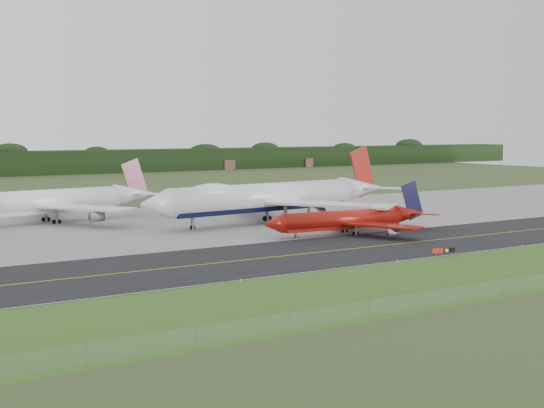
{
  "coord_description": "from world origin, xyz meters",
  "views": [
    {
      "loc": [
        -89.19,
        -120.16,
        23.42
      ],
      "look_at": [
        -0.63,
        22.0,
        6.76
      ],
      "focal_mm": 50.0,
      "sensor_mm": 36.0,
      "label": 1
    }
  ],
  "objects_px": {
    "taxiway_sign": "(444,251)",
    "jet_star_tail": "(50,202)",
    "jet_red_737": "(350,220)",
    "jet_ba_747": "(271,197)"
  },
  "relations": [
    {
      "from": "taxiway_sign",
      "to": "jet_star_tail",
      "type": "bearing_deg",
      "value": 118.1
    },
    {
      "from": "jet_star_tail",
      "to": "taxiway_sign",
      "type": "relative_size",
      "value": 13.24
    },
    {
      "from": "jet_red_737",
      "to": "jet_star_tail",
      "type": "height_order",
      "value": "jet_star_tail"
    },
    {
      "from": "jet_red_737",
      "to": "taxiway_sign",
      "type": "xyz_separation_m",
      "value": [
        -3.94,
        -33.17,
        -2.09
      ]
    },
    {
      "from": "jet_red_737",
      "to": "jet_star_tail",
      "type": "bearing_deg",
      "value": 132.72
    },
    {
      "from": "jet_red_737",
      "to": "taxiway_sign",
      "type": "relative_size",
      "value": 9.53
    },
    {
      "from": "jet_ba_747",
      "to": "jet_red_737",
      "type": "distance_m",
      "value": 27.14
    },
    {
      "from": "jet_ba_747",
      "to": "jet_star_tail",
      "type": "xyz_separation_m",
      "value": [
        -47.12,
        29.04,
        -1.22
      ]
    },
    {
      "from": "jet_ba_747",
      "to": "taxiway_sign",
      "type": "height_order",
      "value": "jet_ba_747"
    },
    {
      "from": "jet_red_737",
      "to": "taxiway_sign",
      "type": "bearing_deg",
      "value": -96.78
    }
  ]
}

